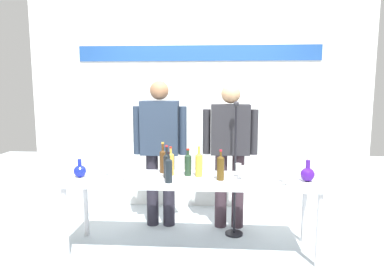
{
  "coord_description": "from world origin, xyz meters",
  "views": [
    {
      "loc": [
        0.24,
        -3.35,
        1.67
      ],
      "look_at": [
        0.0,
        0.15,
        1.17
      ],
      "focal_mm": 32.45,
      "sensor_mm": 36.0,
      "label": 1
    }
  ],
  "objects_px": {
    "wine_bottle_5": "(169,170)",
    "microphone_stand": "(235,192)",
    "decanter_blue_right": "(308,174)",
    "wine_glass_left_1": "(108,166)",
    "wine_bottle_1": "(171,163)",
    "wine_glass_left_0": "(121,167)",
    "wine_glass_right_2": "(286,172)",
    "wine_glass_right_3": "(288,175)",
    "wine_bottle_4": "(199,164)",
    "decanter_blue_left": "(80,171)",
    "presenter_right": "(230,146)",
    "wine_glass_right_0": "(238,168)",
    "wine_bottle_0": "(167,165)",
    "wine_glass_left_3": "(101,165)",
    "wine_glass_left_2": "(122,170)",
    "presenter_left": "(160,144)",
    "wine_bottle_3": "(188,164)",
    "wine_glass_right_1": "(242,170)",
    "display_table": "(191,184)",
    "wine_bottle_2": "(163,160)",
    "wine_bottle_6": "(221,167)"
  },
  "relations": [
    {
      "from": "wine_bottle_0",
      "to": "wine_glass_left_2",
      "type": "distance_m",
      "value": 0.44
    },
    {
      "from": "decanter_blue_right",
      "to": "wine_bottle_0",
      "type": "relative_size",
      "value": 0.64
    },
    {
      "from": "wine_bottle_5",
      "to": "wine_bottle_6",
      "type": "relative_size",
      "value": 0.99
    },
    {
      "from": "wine_bottle_3",
      "to": "wine_bottle_4",
      "type": "distance_m",
      "value": 0.12
    },
    {
      "from": "display_table",
      "to": "wine_bottle_0",
      "type": "bearing_deg",
      "value": -176.17
    },
    {
      "from": "wine_bottle_0",
      "to": "wine_bottle_1",
      "type": "distance_m",
      "value": 0.11
    },
    {
      "from": "presenter_left",
      "to": "wine_glass_right_0",
      "type": "height_order",
      "value": "presenter_left"
    },
    {
      "from": "wine_bottle_0",
      "to": "wine_glass_right_2",
      "type": "relative_size",
      "value": 2.13
    },
    {
      "from": "wine_bottle_1",
      "to": "wine_bottle_5",
      "type": "xyz_separation_m",
      "value": [
        0.01,
        -0.27,
        -0.0
      ]
    },
    {
      "from": "wine_glass_right_2",
      "to": "wine_glass_right_3",
      "type": "relative_size",
      "value": 1.05
    },
    {
      "from": "decanter_blue_right",
      "to": "wine_glass_left_1",
      "type": "height_order",
      "value": "decanter_blue_right"
    },
    {
      "from": "wine_bottle_2",
      "to": "wine_glass_left_0",
      "type": "relative_size",
      "value": 2.27
    },
    {
      "from": "decanter_blue_left",
      "to": "presenter_right",
      "type": "height_order",
      "value": "presenter_right"
    },
    {
      "from": "presenter_left",
      "to": "wine_bottle_6",
      "type": "distance_m",
      "value": 0.98
    },
    {
      "from": "wine_bottle_0",
      "to": "wine_bottle_1",
      "type": "xyz_separation_m",
      "value": [
        0.03,
        0.1,
        -0.01
      ]
    },
    {
      "from": "wine_bottle_2",
      "to": "wine_bottle_0",
      "type": "bearing_deg",
      "value": -71.18
    },
    {
      "from": "wine_bottle_4",
      "to": "wine_glass_left_0",
      "type": "bearing_deg",
      "value": -175.54
    },
    {
      "from": "presenter_left",
      "to": "wine_glass_left_3",
      "type": "bearing_deg",
      "value": -134.0
    },
    {
      "from": "presenter_left",
      "to": "wine_bottle_3",
      "type": "xyz_separation_m",
      "value": [
        0.37,
        -0.53,
        -0.11
      ]
    },
    {
      "from": "decanter_blue_right",
      "to": "wine_glass_left_3",
      "type": "xyz_separation_m",
      "value": [
        -2.06,
        0.12,
        0.03
      ]
    },
    {
      "from": "wine_glass_left_0",
      "to": "microphone_stand",
      "type": "height_order",
      "value": "microphone_stand"
    },
    {
      "from": "wine_bottle_1",
      "to": "wine_glass_right_2",
      "type": "distance_m",
      "value": 1.14
    },
    {
      "from": "display_table",
      "to": "decanter_blue_right",
      "type": "bearing_deg",
      "value": -2.22
    },
    {
      "from": "wine_bottle_4",
      "to": "wine_glass_left_3",
      "type": "relative_size",
      "value": 2.17
    },
    {
      "from": "wine_glass_right_0",
      "to": "wine_bottle_0",
      "type": "bearing_deg",
      "value": -173.61
    },
    {
      "from": "wine_bottle_1",
      "to": "wine_glass_left_1",
      "type": "distance_m",
      "value": 0.63
    },
    {
      "from": "wine_bottle_1",
      "to": "wine_glass_right_0",
      "type": "relative_size",
      "value": 2.11
    },
    {
      "from": "wine_bottle_0",
      "to": "microphone_stand",
      "type": "distance_m",
      "value": 0.9
    },
    {
      "from": "wine_bottle_0",
      "to": "wine_bottle_6",
      "type": "relative_size",
      "value": 1.1
    },
    {
      "from": "decanter_blue_left",
      "to": "wine_glass_right_2",
      "type": "xyz_separation_m",
      "value": [
        2.02,
        -0.07,
        0.04
      ]
    },
    {
      "from": "presenter_left",
      "to": "wine_glass_right_1",
      "type": "height_order",
      "value": "presenter_left"
    },
    {
      "from": "microphone_stand",
      "to": "wine_bottle_1",
      "type": "bearing_deg",
      "value": -155.31
    },
    {
      "from": "display_table",
      "to": "wine_bottle_2",
      "type": "relative_size",
      "value": 7.68
    },
    {
      "from": "wine_glass_left_1",
      "to": "wine_glass_left_0",
      "type": "bearing_deg",
      "value": -3.6
    },
    {
      "from": "decanter_blue_right",
      "to": "wine_glass_left_3",
      "type": "height_order",
      "value": "decanter_blue_right"
    },
    {
      "from": "wine_bottle_0",
      "to": "wine_glass_left_0",
      "type": "distance_m",
      "value": 0.47
    },
    {
      "from": "wine_glass_right_0",
      "to": "display_table",
      "type": "bearing_deg",
      "value": -172.32
    },
    {
      "from": "presenter_left",
      "to": "wine_glass_right_2",
      "type": "xyz_separation_m",
      "value": [
        1.31,
        -0.73,
        -0.13
      ]
    },
    {
      "from": "wine_bottle_0",
      "to": "wine_glass_left_1",
      "type": "relative_size",
      "value": 2.23
    },
    {
      "from": "wine_bottle_5",
      "to": "microphone_stand",
      "type": "height_order",
      "value": "microphone_stand"
    },
    {
      "from": "wine_bottle_5",
      "to": "wine_glass_left_3",
      "type": "height_order",
      "value": "wine_bottle_5"
    },
    {
      "from": "wine_glass_left_3",
      "to": "wine_glass_left_2",
      "type": "bearing_deg",
      "value": -39.79
    },
    {
      "from": "decanter_blue_left",
      "to": "wine_glass_right_0",
      "type": "distance_m",
      "value": 1.59
    },
    {
      "from": "wine_bottle_0",
      "to": "wine_glass_right_1",
      "type": "height_order",
      "value": "wine_bottle_0"
    },
    {
      "from": "wine_bottle_2",
      "to": "microphone_stand",
      "type": "bearing_deg",
      "value": 14.99
    },
    {
      "from": "wine_bottle_1",
      "to": "wine_bottle_4",
      "type": "bearing_deg",
      "value": -4.52
    },
    {
      "from": "wine_bottle_2",
      "to": "wine_glass_left_0",
      "type": "height_order",
      "value": "wine_bottle_2"
    },
    {
      "from": "wine_bottle_4",
      "to": "wine_glass_right_3",
      "type": "bearing_deg",
      "value": -19.71
    },
    {
      "from": "decanter_blue_right",
      "to": "presenter_left",
      "type": "bearing_deg",
      "value": 156.57
    },
    {
      "from": "wine_glass_right_2",
      "to": "wine_glass_right_1",
      "type": "bearing_deg",
      "value": 170.33
    }
  ]
}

